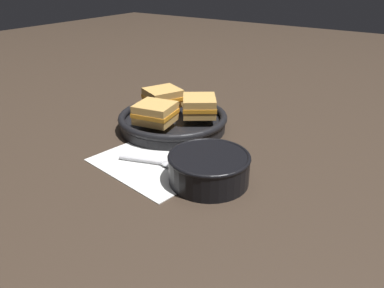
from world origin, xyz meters
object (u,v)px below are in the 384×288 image
at_px(spoon, 163,163).
at_px(sandwich_near_right, 199,106).
at_px(soup_bowl, 209,166).
at_px(sandwich_near_left, 155,113).
at_px(skillet, 173,121).
at_px(sandwich_far_left, 163,97).

relative_size(spoon, sandwich_near_right, 1.16).
relative_size(soup_bowl, sandwich_near_left, 1.55).
relative_size(soup_bowl, skillet, 0.57).
xyz_separation_m(spoon, skillet, (-0.10, 0.17, 0.01)).
bearing_deg(sandwich_near_right, skillet, -150.30).
bearing_deg(sandwich_far_left, skillet, -30.30).
relative_size(soup_bowl, sandwich_near_right, 1.33).
bearing_deg(spoon, soup_bowl, -16.64).
xyz_separation_m(sandwich_near_right, sandwich_far_left, (-0.12, 0.00, 0.00)).
distance_m(soup_bowl, spoon, 0.12).
distance_m(skillet, sandwich_near_right, 0.08).
bearing_deg(sandwich_far_left, soup_bowl, -36.56).
relative_size(soup_bowl, spoon, 1.14).
xyz_separation_m(soup_bowl, sandwich_near_right, (-0.16, 0.20, 0.03)).
bearing_deg(spoon, sandwich_far_left, 109.62).
height_order(sandwich_near_left, sandwich_near_right, same).
bearing_deg(skillet, soup_bowl, -38.10).
distance_m(sandwich_near_right, sandwich_far_left, 0.12).
height_order(soup_bowl, spoon, soup_bowl).
xyz_separation_m(soup_bowl, spoon, (-0.11, -0.00, -0.03)).
relative_size(sandwich_near_left, sandwich_near_right, 0.86).
height_order(skillet, sandwich_far_left, sandwich_far_left).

